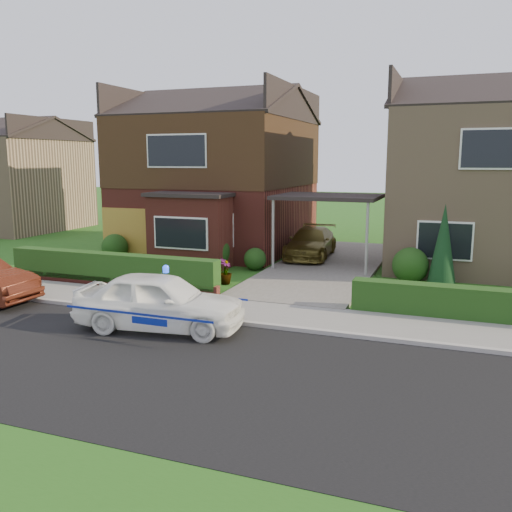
% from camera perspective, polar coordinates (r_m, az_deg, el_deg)
% --- Properties ---
extents(ground, '(120.00, 120.00, 0.00)m').
position_cam_1_polar(ground, '(10.84, -6.22, -11.97)').
color(ground, '#235516').
rests_on(ground, ground).
extents(road, '(60.00, 6.00, 0.02)m').
position_cam_1_polar(road, '(10.84, -6.22, -11.97)').
color(road, black).
rests_on(road, ground).
extents(kerb, '(60.00, 0.16, 0.12)m').
position_cam_1_polar(kerb, '(13.45, -0.35, -7.21)').
color(kerb, '#9E9993').
rests_on(kerb, ground).
extents(sidewalk, '(60.00, 2.00, 0.10)m').
position_cam_1_polar(sidewalk, '(14.39, 1.15, -6.08)').
color(sidewalk, slate).
rests_on(sidewalk, ground).
extents(driveway, '(3.80, 12.00, 0.12)m').
position_cam_1_polar(driveway, '(20.85, 7.45, -1.05)').
color(driveway, '#666059').
rests_on(driveway, ground).
extents(house_left, '(7.50, 9.53, 7.25)m').
position_cam_1_polar(house_left, '(25.09, -3.93, 9.50)').
color(house_left, maroon).
rests_on(house_left, ground).
extents(house_right, '(7.50, 8.06, 7.25)m').
position_cam_1_polar(house_right, '(22.98, 23.82, 8.26)').
color(house_right, tan).
rests_on(house_right, ground).
extents(carport_link, '(3.80, 3.00, 2.77)m').
position_cam_1_polar(carport_link, '(20.47, 7.59, 6.08)').
color(carport_link, black).
rests_on(carport_link, ground).
extents(garage_door, '(2.20, 0.10, 2.10)m').
position_cam_1_polar(garage_door, '(23.04, -13.53, 2.31)').
color(garage_door, olive).
rests_on(garage_door, ground).
extents(dwarf_wall, '(7.70, 0.25, 0.36)m').
position_cam_1_polar(dwarf_wall, '(18.04, -15.20, -2.68)').
color(dwarf_wall, maroon).
rests_on(dwarf_wall, ground).
extents(hedge_left, '(7.50, 0.55, 0.90)m').
position_cam_1_polar(hedge_left, '(18.20, -14.90, -3.14)').
color(hedge_left, '#193611').
rests_on(hedge_left, ground).
extents(hedge_right, '(7.50, 0.55, 0.80)m').
position_cam_1_polar(hedge_right, '(14.91, 24.56, -6.64)').
color(hedge_right, '#193611').
rests_on(hedge_right, ground).
extents(shrub_left_far, '(1.08, 1.08, 1.08)m').
position_cam_1_polar(shrub_left_far, '(22.88, -14.64, 0.92)').
color(shrub_left_far, '#193611').
rests_on(shrub_left_far, ground).
extents(shrub_left_mid, '(1.32, 1.32, 1.32)m').
position_cam_1_polar(shrub_left_mid, '(20.44, -4.60, 0.49)').
color(shrub_left_mid, '#193611').
rests_on(shrub_left_mid, ground).
extents(shrub_left_near, '(0.84, 0.84, 0.84)m').
position_cam_1_polar(shrub_left_near, '(20.15, -0.10, -0.31)').
color(shrub_left_near, '#193611').
rests_on(shrub_left_near, ground).
extents(shrub_right_near, '(1.20, 1.20, 1.20)m').
position_cam_1_polar(shrub_right_near, '(18.72, 15.94, -0.95)').
color(shrub_right_near, '#193611').
rests_on(shrub_right_near, ground).
extents(conifer_a, '(0.90, 0.90, 2.60)m').
position_cam_1_polar(conifer_a, '(18.36, 19.10, 0.89)').
color(conifer_a, black).
rests_on(conifer_a, ground).
extents(neighbour_left, '(6.50, 7.00, 5.20)m').
position_cam_1_polar(neighbour_left, '(35.05, -24.23, 6.83)').
color(neighbour_left, tan).
rests_on(neighbour_left, ground).
extents(police_car, '(3.76, 4.27, 1.56)m').
position_cam_1_polar(police_car, '(13.25, -10.09, -4.76)').
color(police_car, white).
rests_on(police_car, ground).
extents(driveway_car, '(1.93, 4.20, 1.19)m').
position_cam_1_polar(driveway_car, '(22.30, 5.80, 1.42)').
color(driveway_car, brown).
rests_on(driveway_car, driveway).
extents(potted_plant_a, '(0.44, 0.35, 0.72)m').
position_cam_1_polar(potted_plant_a, '(20.73, -20.86, -0.85)').
color(potted_plant_a, gray).
rests_on(potted_plant_a, ground).
extents(potted_plant_b, '(0.46, 0.44, 0.66)m').
position_cam_1_polar(potted_plant_b, '(17.25, -4.22, -2.41)').
color(potted_plant_b, gray).
rests_on(potted_plant_b, ground).
extents(potted_plant_c, '(0.49, 0.49, 0.83)m').
position_cam_1_polar(potted_plant_c, '(17.86, -3.28, -1.69)').
color(potted_plant_c, gray).
rests_on(potted_plant_c, ground).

